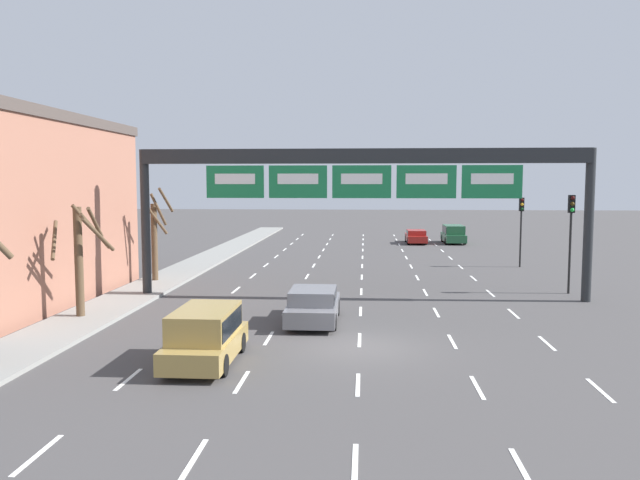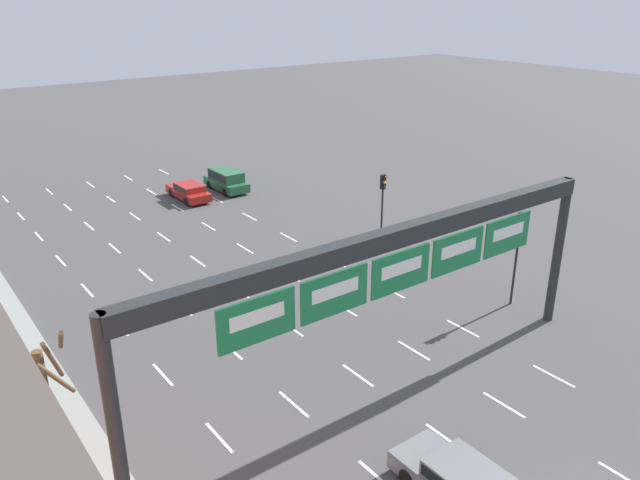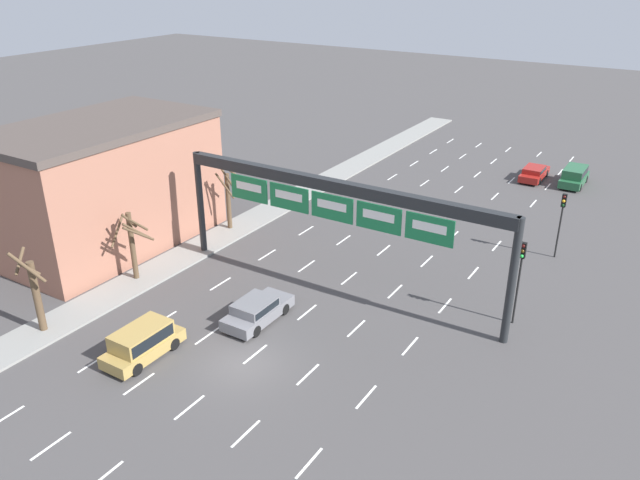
{
  "view_description": "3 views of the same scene",
  "coord_description": "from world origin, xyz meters",
  "px_view_note": "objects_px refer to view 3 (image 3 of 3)",
  "views": [
    {
      "loc": [
        0.17,
        -21.05,
        5.65
      ],
      "look_at": [
        -1.84,
        6.71,
        3.08
      ],
      "focal_mm": 35.0,
      "sensor_mm": 36.0,
      "label": 1
    },
    {
      "loc": [
        -14.67,
        -5.95,
        15.13
      ],
      "look_at": [
        0.89,
        14.87,
        4.73
      ],
      "focal_mm": 35.0,
      "sensor_mm": 36.0,
      "label": 2
    },
    {
      "loc": [
        17.33,
        -20.37,
        19.02
      ],
      "look_at": [
        -1.55,
        9.93,
        2.78
      ],
      "focal_mm": 35.0,
      "sensor_mm": 36.0,
      "label": 3
    }
  ],
  "objects_px": {
    "traffic_light_mid_block": "(562,213)",
    "tree_bare_second": "(228,196)",
    "traffic_light_near_gantry": "(521,267)",
    "tree_bare_third": "(35,290)",
    "car_grey": "(257,310)",
    "suv_green": "(574,175)",
    "sign_gantry": "(335,200)",
    "car_red": "(534,172)",
    "suv_gold": "(142,341)",
    "tree_bare_closest": "(132,241)"
  },
  "relations": [
    {
      "from": "car_red",
      "to": "tree_bare_second",
      "type": "height_order",
      "value": "tree_bare_second"
    },
    {
      "from": "sign_gantry",
      "to": "traffic_light_mid_block",
      "type": "distance_m",
      "value": 16.4
    },
    {
      "from": "traffic_light_mid_block",
      "to": "tree_bare_third",
      "type": "height_order",
      "value": "tree_bare_third"
    },
    {
      "from": "suv_green",
      "to": "car_grey",
      "type": "bearing_deg",
      "value": -106.88
    },
    {
      "from": "suv_gold",
      "to": "tree_bare_third",
      "type": "distance_m",
      "value": 6.84
    },
    {
      "from": "car_red",
      "to": "traffic_light_near_gantry",
      "type": "xyz_separation_m",
      "value": [
        5.64,
        -26.13,
        2.88
      ]
    },
    {
      "from": "car_red",
      "to": "suv_gold",
      "type": "bearing_deg",
      "value": -103.79
    },
    {
      "from": "suv_green",
      "to": "traffic_light_mid_block",
      "type": "relative_size",
      "value": 0.97
    },
    {
      "from": "sign_gantry",
      "to": "tree_bare_second",
      "type": "height_order",
      "value": "sign_gantry"
    },
    {
      "from": "sign_gantry",
      "to": "car_grey",
      "type": "xyz_separation_m",
      "value": [
        -1.89,
        -5.39,
        -5.31
      ]
    },
    {
      "from": "car_red",
      "to": "tree_bare_closest",
      "type": "relative_size",
      "value": 0.99
    },
    {
      "from": "traffic_light_mid_block",
      "to": "tree_bare_second",
      "type": "relative_size",
      "value": 0.89
    },
    {
      "from": "car_grey",
      "to": "suv_green",
      "type": "relative_size",
      "value": 1.02
    },
    {
      "from": "traffic_light_near_gantry",
      "to": "car_red",
      "type": "bearing_deg",
      "value": 102.17
    },
    {
      "from": "car_grey",
      "to": "traffic_light_mid_block",
      "type": "height_order",
      "value": "traffic_light_mid_block"
    },
    {
      "from": "car_grey",
      "to": "traffic_light_near_gantry",
      "type": "bearing_deg",
      "value": 31.24
    },
    {
      "from": "suv_green",
      "to": "traffic_light_near_gantry",
      "type": "relative_size",
      "value": 0.89
    },
    {
      "from": "sign_gantry",
      "to": "tree_bare_third",
      "type": "bearing_deg",
      "value": -131.83
    },
    {
      "from": "traffic_light_mid_block",
      "to": "car_red",
      "type": "bearing_deg",
      "value": 109.34
    },
    {
      "from": "suv_green",
      "to": "tree_bare_third",
      "type": "xyz_separation_m",
      "value": [
        -19.72,
        -41.22,
        1.71
      ]
    },
    {
      "from": "tree_bare_third",
      "to": "tree_bare_second",
      "type": "bearing_deg",
      "value": 90.98
    },
    {
      "from": "traffic_light_mid_block",
      "to": "tree_bare_third",
      "type": "distance_m",
      "value": 33.1
    },
    {
      "from": "traffic_light_near_gantry",
      "to": "tree_bare_second",
      "type": "bearing_deg",
      "value": 175.23
    },
    {
      "from": "car_grey",
      "to": "traffic_light_near_gantry",
      "type": "distance_m",
      "value": 14.85
    },
    {
      "from": "car_red",
      "to": "tree_bare_third",
      "type": "bearing_deg",
      "value": -111.63
    },
    {
      "from": "traffic_light_mid_block",
      "to": "tree_bare_third",
      "type": "xyz_separation_m",
      "value": [
        -21.86,
        -24.85,
        -0.67
      ]
    },
    {
      "from": "traffic_light_near_gantry",
      "to": "tree_bare_closest",
      "type": "xyz_separation_m",
      "value": [
        -22.02,
        -7.7,
        -0.76
      ]
    },
    {
      "from": "suv_gold",
      "to": "car_red",
      "type": "bearing_deg",
      "value": 76.21
    },
    {
      "from": "suv_gold",
      "to": "suv_green",
      "type": "bearing_deg",
      "value": 71.68
    },
    {
      "from": "suv_gold",
      "to": "suv_green",
      "type": "xyz_separation_m",
      "value": [
        13.21,
        39.91,
        -0.03
      ]
    },
    {
      "from": "sign_gantry",
      "to": "traffic_light_near_gantry",
      "type": "xyz_separation_m",
      "value": [
        10.57,
        2.17,
        -2.5
      ]
    },
    {
      "from": "suv_gold",
      "to": "traffic_light_mid_block",
      "type": "distance_m",
      "value": 28.2
    },
    {
      "from": "car_grey",
      "to": "sign_gantry",
      "type": "bearing_deg",
      "value": 70.7
    },
    {
      "from": "sign_gantry",
      "to": "car_red",
      "type": "relative_size",
      "value": 4.74
    },
    {
      "from": "traffic_light_mid_block",
      "to": "tree_bare_second",
      "type": "height_order",
      "value": "tree_bare_second"
    },
    {
      "from": "sign_gantry",
      "to": "tree_bare_second",
      "type": "distance_m",
      "value": 12.7
    },
    {
      "from": "car_red",
      "to": "traffic_light_mid_block",
      "type": "relative_size",
      "value": 0.99
    },
    {
      "from": "suv_green",
      "to": "tree_bare_second",
      "type": "height_order",
      "value": "tree_bare_second"
    },
    {
      "from": "suv_gold",
      "to": "tree_bare_second",
      "type": "relative_size",
      "value": 0.84
    },
    {
      "from": "sign_gantry",
      "to": "suv_green",
      "type": "relative_size",
      "value": 4.85
    },
    {
      "from": "suv_green",
      "to": "tree_bare_second",
      "type": "relative_size",
      "value": 0.86
    },
    {
      "from": "car_grey",
      "to": "tree_bare_second",
      "type": "height_order",
      "value": "tree_bare_second"
    },
    {
      "from": "traffic_light_near_gantry",
      "to": "traffic_light_mid_block",
      "type": "bearing_deg",
      "value": 90.0
    },
    {
      "from": "traffic_light_mid_block",
      "to": "traffic_light_near_gantry",
      "type": "bearing_deg",
      "value": -90.0
    },
    {
      "from": "suv_gold",
      "to": "tree_bare_closest",
      "type": "bearing_deg",
      "value": 139.09
    },
    {
      "from": "traffic_light_mid_block",
      "to": "tree_bare_second",
      "type": "xyz_separation_m",
      "value": [
        -22.15,
        -8.22,
        -0.59
      ]
    },
    {
      "from": "traffic_light_near_gantry",
      "to": "tree_bare_third",
      "type": "distance_m",
      "value": 26.4
    },
    {
      "from": "tree_bare_closest",
      "to": "traffic_light_mid_block",
      "type": "bearing_deg",
      "value": 38.91
    },
    {
      "from": "suv_green",
      "to": "tree_bare_closest",
      "type": "height_order",
      "value": "tree_bare_closest"
    },
    {
      "from": "car_red",
      "to": "suv_green",
      "type": "height_order",
      "value": "suv_green"
    }
  ]
}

